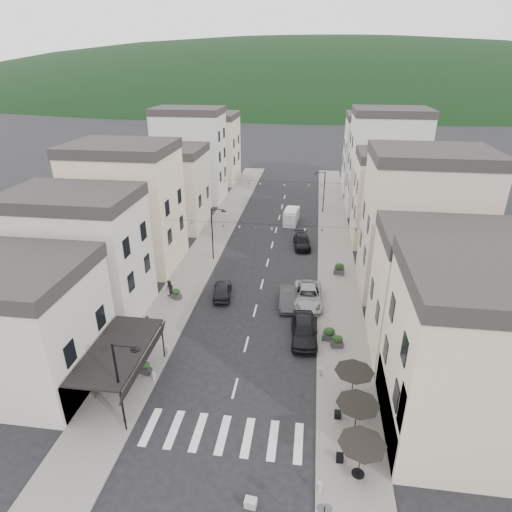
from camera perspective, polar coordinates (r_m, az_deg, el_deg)
The scene contains 30 objects.
ground at distance 26.40m, azimuth -5.42°, elevation -25.80°, with size 700.00×700.00×0.00m, color black.
sidewalk_left at distance 53.69m, azimuth -5.72°, elevation 2.37°, with size 4.00×76.00×0.12m, color slate.
sidewalk_right at distance 52.42m, azimuth 10.46°, elevation 1.50°, with size 4.00×76.00×0.12m, color slate.
hill_backdrop at distance 316.93m, azimuth 7.44°, elevation 20.81°, with size 640.00×360.00×70.00m, color black.
boutique_building at distance 33.43m, azimuth -30.79°, elevation -8.45°, with size 12.00×8.00×8.00m, color beige.
bistro_building at distance 27.30m, azimuth 28.42°, elevation -12.94°, with size 10.00×8.00×10.00m, color beige.
boutique_awning at distance 29.76m, azimuth -17.50°, elevation -11.99°, with size 3.77×7.50×3.28m.
buildings_row_left at distance 58.98m, azimuth -11.43°, elevation 10.26°, with size 10.20×54.16×14.00m.
buildings_row_right at distance 55.58m, azimuth 18.12°, elevation 8.87°, with size 10.20×54.16×14.50m.
cafe_terrace at distance 26.38m, azimuth 13.36°, elevation -19.09°, with size 2.50×8.10×2.53m.
streetlamp_left_near at distance 26.75m, azimuth -17.45°, elevation -15.11°, with size 1.70×0.56×6.00m.
streetlamp_left_far at distance 46.56m, azimuth -5.55°, elevation 3.64°, with size 1.70×0.56×6.00m.
streetlamp_right_far at distance 62.52m, azimuth 8.83°, elevation 8.96°, with size 1.70×0.56×6.00m.
bollards at distance 29.82m, azimuth -3.02°, elevation -17.23°, with size 11.66×10.26×0.60m.
bunting_near at distance 41.21m, azimuth 1.02°, elevation 3.82°, with size 19.00×0.28×0.62m.
bunting_far at distance 56.38m, azimuth 2.99°, elevation 9.56°, with size 19.00×0.28×0.62m.
parked_car_a at distance 34.56m, azimuth 6.42°, elevation -9.79°, with size 2.03×5.03×1.72m, color black.
parked_car_b at distance 38.97m, azimuth 4.26°, elevation -5.65°, with size 1.47×4.20×1.38m, color #2D2D30.
parked_car_c at distance 39.33m, azimuth 6.94°, elevation -5.33°, with size 2.56×5.56×1.54m, color #9B9FA4.
parked_car_d at distance 51.10m, azimuth 6.14°, elevation 1.91°, with size 1.87×4.59×1.33m, color black.
parked_car_e at distance 40.33m, azimuth -4.53°, elevation -4.54°, with size 1.63×4.04×1.38m, color black.
delivery_van at distance 58.63m, azimuth 4.73°, elevation 5.35°, with size 2.04×4.38×2.04m.
pedestrian_a at distance 36.01m, azimuth -14.23°, elevation -8.84°, with size 0.57×0.37×1.55m, color black.
pedestrian_b at distance 40.51m, azimuth -11.43°, elevation -4.36°, with size 0.85×0.66×1.75m, color black.
concrete_block_b at distance 24.62m, azimuth -0.73°, elevation -30.04°, with size 0.60×0.45×0.45m, color #A29F9A.
planter_la at distance 32.09m, azimuth -14.61°, elevation -14.19°, with size 0.98×0.68×1.00m.
planter_lb at distance 40.38m, azimuth -10.60°, elevation -4.98°, with size 1.05×0.78×1.05m.
planter_ra at distance 34.09m, azimuth 10.79°, elevation -11.13°, with size 1.02×0.69×1.04m.
planter_rb at distance 34.69m, azimuth 9.71°, elevation -10.22°, with size 1.10×0.71×1.15m.
planter_rc at distance 44.94m, azimuth 11.04°, elevation -1.69°, with size 1.15×0.72×1.22m.
Camera 1 is at (4.49, -16.25, 20.32)m, focal length 30.00 mm.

